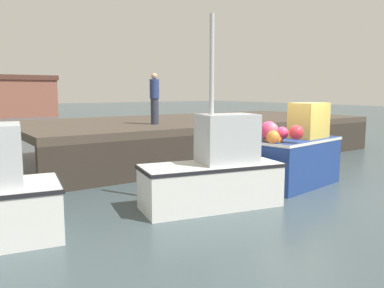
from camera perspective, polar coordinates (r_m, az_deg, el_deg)
ground at (r=11.51m, az=14.28°, el=-6.53°), size 120.00×160.00×0.10m
pier at (r=16.61m, az=1.64°, el=2.73°), size 14.91×6.82×1.54m
fishing_boat_near_right at (r=9.25m, az=3.36°, el=-4.22°), size 3.54×1.94×4.47m
fishing_boat_mid at (r=11.56m, az=15.55°, el=-1.26°), size 2.99×1.45×2.41m
dockworker at (r=14.21m, az=-5.51°, el=6.64°), size 0.34×0.34×1.84m
warehouse at (r=46.78m, az=-24.89°, el=6.41°), size 8.18×7.22×4.37m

